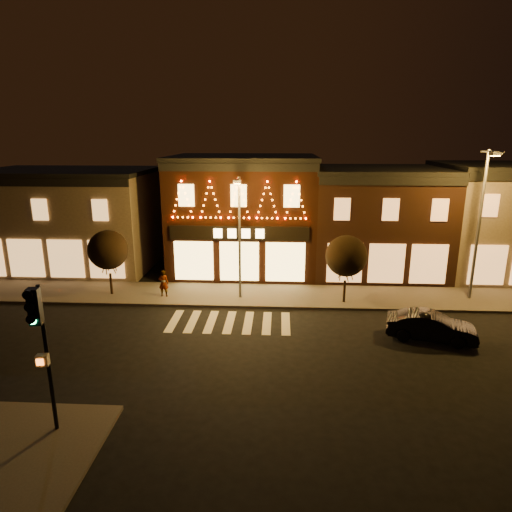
# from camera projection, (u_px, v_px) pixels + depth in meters

# --- Properties ---
(ground) EXTENTS (120.00, 120.00, 0.00)m
(ground) POSITION_uv_depth(u_px,v_px,m) (220.00, 358.00, 19.92)
(ground) COLOR black
(ground) RESTS_ON ground
(sidewalk_far) EXTENTS (44.00, 4.00, 0.15)m
(sidewalk_far) POSITION_uv_depth(u_px,v_px,m) (269.00, 296.00, 27.50)
(sidewalk_far) COLOR #47423D
(sidewalk_far) RESTS_ON ground
(building_left) EXTENTS (12.20, 8.28, 7.30)m
(building_left) POSITION_uv_depth(u_px,v_px,m) (70.00, 219.00, 33.12)
(building_left) COLOR brown
(building_left) RESTS_ON ground
(building_pulp) EXTENTS (10.20, 8.34, 8.30)m
(building_pulp) POSITION_uv_depth(u_px,v_px,m) (244.00, 214.00, 32.30)
(building_pulp) COLOR black
(building_pulp) RESTS_ON ground
(building_right_a) EXTENTS (9.20, 8.28, 7.50)m
(building_right_a) POSITION_uv_depth(u_px,v_px,m) (376.00, 220.00, 31.92)
(building_right_a) COLOR #361C12
(building_right_a) RESTS_ON ground
(building_right_b) EXTENTS (9.20, 8.28, 7.80)m
(building_right_b) POSITION_uv_depth(u_px,v_px,m) (505.00, 220.00, 31.41)
(building_right_b) COLOR brown
(building_right_b) RESTS_ON ground
(traffic_signal_near) EXTENTS (0.40, 0.53, 5.08)m
(traffic_signal_near) POSITION_uv_depth(u_px,v_px,m) (40.00, 332.00, 13.84)
(traffic_signal_near) COLOR black
(traffic_signal_near) RESTS_ON sidewalk_near
(streetlamp_mid) EXTENTS (0.46, 1.65, 7.25)m
(streetlamp_mid) POSITION_uv_depth(u_px,v_px,m) (239.00, 229.00, 25.75)
(streetlamp_mid) COLOR #59595E
(streetlamp_mid) RESTS_ON sidewalk_far
(streetlamp_right) EXTENTS (0.79, 2.01, 8.77)m
(streetlamp_right) POSITION_uv_depth(u_px,v_px,m) (481.00, 215.00, 25.31)
(streetlamp_right) COLOR #59595E
(streetlamp_right) RESTS_ON sidewalk_far
(tree_left) EXTENTS (2.40, 2.40, 4.02)m
(tree_left) POSITION_uv_depth(u_px,v_px,m) (108.00, 250.00, 26.88)
(tree_left) COLOR black
(tree_left) RESTS_ON sidewalk_far
(tree_right) EXTENTS (2.40, 2.40, 4.01)m
(tree_right) POSITION_uv_depth(u_px,v_px,m) (346.00, 256.00, 25.56)
(tree_right) COLOR black
(tree_right) RESTS_ON sidewalk_far
(dark_sedan) EXTENTS (4.40, 2.45, 1.37)m
(dark_sedan) POSITION_uv_depth(u_px,v_px,m) (431.00, 327.00, 21.57)
(dark_sedan) COLOR black
(dark_sedan) RESTS_ON ground
(pedestrian) EXTENTS (0.61, 0.41, 1.66)m
(pedestrian) POSITION_uv_depth(u_px,v_px,m) (164.00, 283.00, 27.00)
(pedestrian) COLOR gray
(pedestrian) RESTS_ON sidewalk_far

